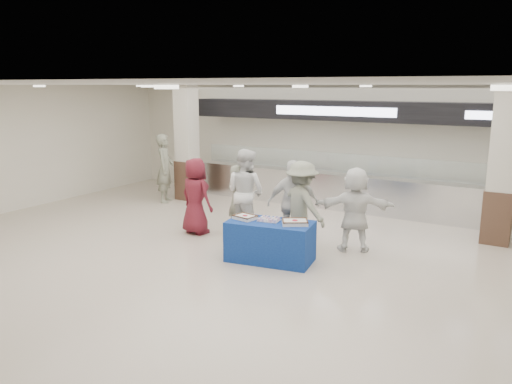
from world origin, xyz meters
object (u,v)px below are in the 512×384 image
Objects in this scene: cupcake_tray at (269,219)px; soldier_b at (302,206)px; display_table at (270,241)px; civilian_maroon at (196,196)px; chef_tall at (245,192)px; sheet_cake_right at (295,222)px; civilian_white at (355,209)px; chef_short at (293,203)px; sheet_cake_left at (245,217)px; soldier_bg at (165,168)px; soldier_a at (237,199)px.

soldier_b is (0.24, 0.89, 0.10)m from cupcake_tray.
civilian_maroon reaches higher than display_table.
sheet_cake_right is at bearing 154.31° from chef_tall.
chef_tall reaches higher than civilian_white.
sheet_cake_right is 0.32× the size of soldier_b.
chef_short is at bearing 90.43° from cupcake_tray.
sheet_cake_left reaches higher than cupcake_tray.
civilian_maroon is 0.88× the size of soldier_bg.
soldier_bg is (-5.31, 2.67, 0.15)m from sheet_cake_right.
display_table is 3.71× the size of cupcake_tray.
cupcake_tray is 0.25× the size of civilian_maroon.
cupcake_tray is 0.93m from soldier_b.
cupcake_tray is 1.83m from soldier_a.
soldier_bg is at bearing 147.11° from sheet_cake_left.
soldier_bg is (-2.59, 2.02, 0.11)m from civilian_maroon.
soldier_b reaches higher than soldier_a.
display_table is 1.07m from soldier_b.
cupcake_tray is (0.45, 0.11, -0.01)m from sheet_cake_left.
chef_tall is (-0.79, 1.29, 0.14)m from sheet_cake_left.
display_table is at bearing 144.17° from chef_tall.
display_table is at bearing -172.01° from sheet_cake_right.
sheet_cake_right is 2.10m from chef_tall.
soldier_a is 0.87× the size of chef_short.
soldier_b reaches higher than civilian_maroon.
soldier_bg is (-4.80, 2.71, 0.16)m from cupcake_tray.
sheet_cake_left is 1.21m from soldier_b.
civilian_maroon is at bearing 44.22° from soldier_a.
chef_short reaches higher than cupcake_tray.
cupcake_tray is at bearing 172.68° from civilian_maroon.
chef_short is (-0.05, 1.03, 0.50)m from display_table.
civilian_white is at bearing -134.08° from soldier_b.
civilian_maroon is at bearing 25.87° from soldier_b.
sheet_cake_left is 0.29× the size of soldier_a.
soldier_b reaches higher than sheet_cake_right.
soldier_bg is at bearing -15.62° from chef_tall.
soldier_a is at bearing 132.16° from display_table.
cupcake_tray is 0.25× the size of civilian_white.
sheet_cake_right is 1.45m from civilian_white.
civilian_maroon is 3.29m from soldier_bg.
display_table is 0.93× the size of civilian_white.
civilian_white reaches higher than display_table.
sheet_cake_left is 0.27× the size of civilian_white.
cupcake_tray is 0.22× the size of chef_tall.
sheet_cake_left is at bearing 76.75° from soldier_b.
chef_short is (1.23, -0.18, -0.06)m from chef_tall.
soldier_bg reaches higher than soldier_a.
civilian_white is (1.62, 1.43, 0.04)m from sheet_cake_left.
civilian_white is at bearing -159.35° from civilian_maroon.
soldier_a is at bearing 141.12° from cupcake_tray.
soldier_b is at bearing 75.14° from cupcake_tray.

